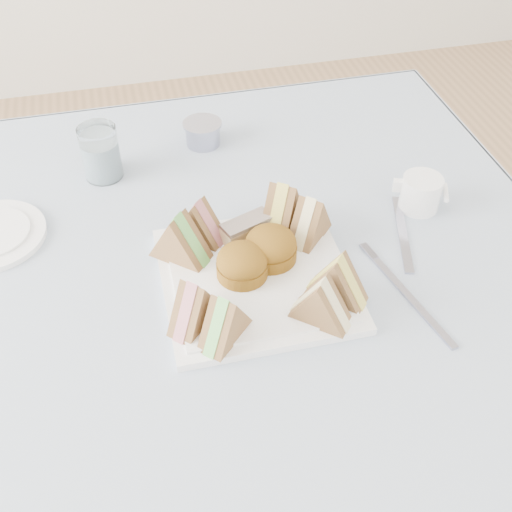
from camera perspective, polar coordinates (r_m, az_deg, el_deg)
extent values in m
cube|color=brown|center=(1.19, -2.09, -14.90)|extent=(0.90, 0.90, 0.74)
cube|color=#ACBCD2|center=(0.90, -2.69, -2.31)|extent=(1.02, 1.02, 0.01)
cube|color=white|center=(0.89, 0.00, -2.06)|extent=(0.26, 0.26, 0.01)
cylinder|color=brown|center=(0.87, -1.25, -0.66)|extent=(0.08, 0.08, 0.05)
cylinder|color=brown|center=(0.89, 1.32, 0.84)|extent=(0.09, 0.09, 0.05)
cube|color=beige|center=(0.93, -0.83, 2.35)|extent=(0.08, 0.05, 0.04)
cylinder|color=white|center=(1.08, -13.66, 8.93)|extent=(0.07, 0.07, 0.09)
cylinder|color=#A09EB4|center=(1.15, -4.75, 10.74)|extent=(0.07, 0.07, 0.04)
cube|color=#A09EB4|center=(0.99, 12.90, 2.00)|extent=(0.06, 0.17, 0.00)
cube|color=#A09EB4|center=(0.89, 13.75, -3.89)|extent=(0.05, 0.18, 0.00)
cylinder|color=white|center=(1.03, 14.43, 5.45)|extent=(0.08, 0.08, 0.06)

